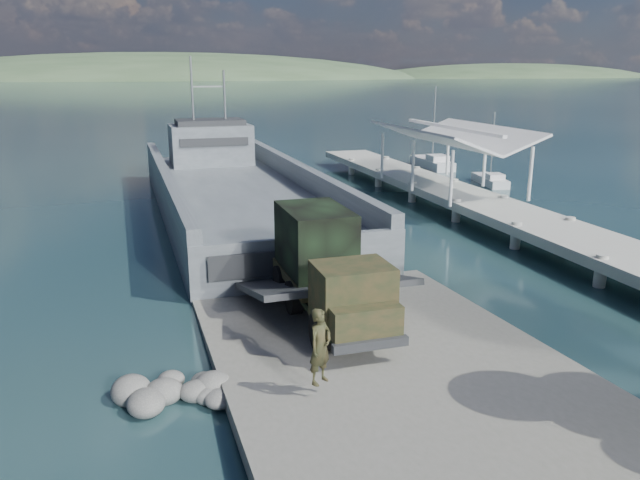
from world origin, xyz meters
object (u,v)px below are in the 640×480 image
at_px(pier, 458,186).
at_px(sailboat_far, 433,163).
at_px(sailboat_near, 491,181).
at_px(landing_craft, 236,201).
at_px(military_truck, 326,267).
at_px(soldier, 320,360).

height_order(pier, sailboat_far, sailboat_far).
height_order(sailboat_near, sailboat_far, sailboat_far).
xyz_separation_m(landing_craft, military_truck, (-0.07, -18.52, 1.39)).
relative_size(landing_craft, sailboat_far, 4.72).
distance_m(military_truck, soldier, 5.66).
relative_size(pier, landing_craft, 1.24).
height_order(pier, military_truck, pier).
distance_m(landing_craft, soldier, 23.91).
distance_m(pier, sailboat_near, 10.32).
height_order(pier, soldier, pier).
bearing_deg(soldier, sailboat_far, 24.47).
distance_m(military_truck, sailboat_near, 30.96).
relative_size(soldier, sailboat_near, 0.35).
distance_m(sailboat_near, sailboat_far, 9.19).
bearing_deg(military_truck, pier, 48.42).
xyz_separation_m(military_truck, soldier, (-1.87, -5.29, -0.73)).
bearing_deg(sailboat_near, pier, -122.92).
bearing_deg(sailboat_far, pier, -109.45).
bearing_deg(soldier, landing_craft, 50.86).
distance_m(soldier, sailboat_near, 36.16).
bearing_deg(pier, sailboat_near, 46.02).
bearing_deg(sailboat_near, landing_craft, -157.32).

